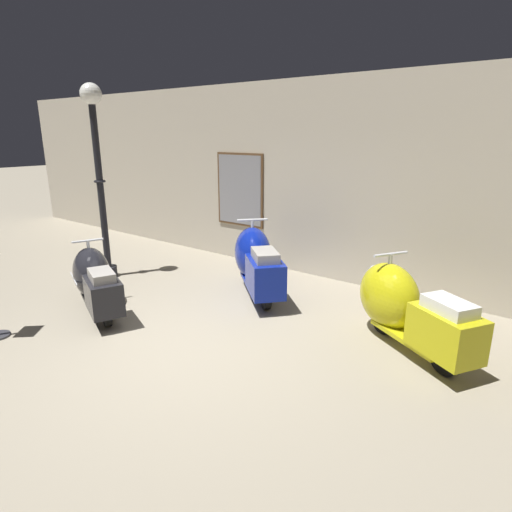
{
  "coord_description": "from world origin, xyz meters",
  "views": [
    {
      "loc": [
        3.39,
        -2.98,
        2.42
      ],
      "look_at": [
        0.08,
        1.39,
        0.82
      ],
      "focal_mm": 29.72,
      "sensor_mm": 36.0,
      "label": 1
    }
  ],
  "objects_px": {
    "scooter_1": "(256,261)",
    "scooter_0": "(95,280)",
    "scooter_2": "(404,307)",
    "lamppost": "(98,164)"
  },
  "relations": [
    {
      "from": "scooter_0",
      "to": "lamppost",
      "type": "relative_size",
      "value": 0.51
    },
    {
      "from": "scooter_0",
      "to": "scooter_1",
      "type": "distance_m",
      "value": 2.37
    },
    {
      "from": "scooter_0",
      "to": "scooter_2",
      "type": "distance_m",
      "value": 4.1
    },
    {
      "from": "scooter_1",
      "to": "lamppost",
      "type": "xyz_separation_m",
      "value": [
        -2.49,
        -0.98,
        1.43
      ]
    },
    {
      "from": "scooter_1",
      "to": "scooter_0",
      "type": "bearing_deg",
      "value": 97.0
    },
    {
      "from": "scooter_0",
      "to": "scooter_1",
      "type": "relative_size",
      "value": 0.96
    },
    {
      "from": "scooter_0",
      "to": "lamppost",
      "type": "height_order",
      "value": "lamppost"
    },
    {
      "from": "scooter_0",
      "to": "scooter_1",
      "type": "height_order",
      "value": "scooter_1"
    },
    {
      "from": "scooter_2",
      "to": "scooter_1",
      "type": "bearing_deg",
      "value": 22.56
    },
    {
      "from": "scooter_1",
      "to": "scooter_2",
      "type": "height_order",
      "value": "scooter_1"
    }
  ]
}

